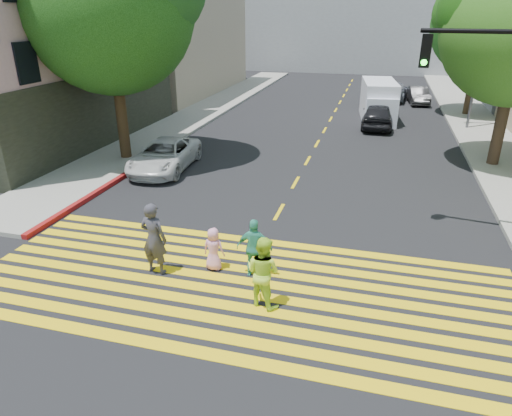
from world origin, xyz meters
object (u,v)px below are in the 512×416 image
at_px(tree_right_far, 484,19).
at_px(pedestrian_woman, 263,272).
at_px(pedestrian_man, 154,239).
at_px(dark_car_parked, 418,95).
at_px(white_sedan, 165,155).
at_px(dark_car_near, 378,115).
at_px(silver_car, 393,91).
at_px(pedestrian_child, 214,249).
at_px(pedestrian_extra, 254,248).
at_px(white_van, 379,102).

relative_size(tree_right_far, pedestrian_woman, 5.01).
xyz_separation_m(pedestrian_man, dark_car_parked, (7.79, 26.56, -0.37)).
xyz_separation_m(pedestrian_man, white_sedan, (-3.46, 7.75, -0.34)).
height_order(dark_car_near, silver_car, dark_car_near).
distance_m(pedestrian_woman, silver_car, 28.40).
distance_m(pedestrian_man, silver_car, 28.24).
bearing_deg(pedestrian_child, pedestrian_extra, -178.21).
distance_m(tree_right_far, dark_car_parked, 6.97).
bearing_deg(white_sedan, pedestrian_woman, -56.63).
relative_size(pedestrian_woman, silver_car, 0.37).
distance_m(tree_right_far, pedestrian_man, 25.79).
distance_m(pedestrian_child, dark_car_near, 17.93).
bearing_deg(white_sedan, pedestrian_extra, -54.76).
xyz_separation_m(pedestrian_man, pedestrian_extra, (2.50, 0.53, -0.19)).
xyz_separation_m(pedestrian_extra, silver_car, (3.53, 27.06, -0.10)).
bearing_deg(dark_car_parked, pedestrian_man, -111.82).
bearing_deg(pedestrian_extra, silver_car, -102.22).
relative_size(tree_right_far, dark_car_near, 2.02).
bearing_deg(pedestrian_extra, dark_car_parked, -106.27).
distance_m(pedestrian_woman, dark_car_near, 18.85).
height_order(silver_car, white_van, white_van).
height_order(pedestrian_child, dark_car_near, dark_car_near).
bearing_deg(pedestrian_man, pedestrian_child, -152.34).
distance_m(pedestrian_woman, pedestrian_child, 2.04).
bearing_deg(dark_car_near, white_sedan, 50.72).
xyz_separation_m(tree_right_far, pedestrian_man, (-10.67, -22.97, -4.87)).
xyz_separation_m(pedestrian_child, pedestrian_extra, (1.11, -0.01, 0.19)).
bearing_deg(silver_car, dark_car_near, 91.15).
bearing_deg(silver_car, pedestrian_woman, 90.62).
height_order(pedestrian_man, pedestrian_woman, pedestrian_man).
xyz_separation_m(pedestrian_child, dark_car_near, (3.72, 17.54, 0.14)).
xyz_separation_m(dark_car_near, silver_car, (0.92, 9.50, -0.05)).
height_order(pedestrian_extra, white_van, white_van).
distance_m(dark_car_near, dark_car_parked, 8.89).
relative_size(pedestrian_man, dark_car_near, 0.45).
bearing_deg(pedestrian_extra, white_sedan, -55.29).
bearing_deg(white_van, pedestrian_extra, -104.18).
xyz_separation_m(silver_car, white_van, (-0.97, -7.46, 0.44)).
height_order(tree_right_far, white_van, tree_right_far).
height_order(white_sedan, white_van, white_van).
bearing_deg(dark_car_near, pedestrian_man, 74.61).
height_order(pedestrian_extra, white_sedan, pedestrian_extra).
bearing_deg(pedestrian_man, pedestrian_woman, 174.23).
bearing_deg(white_van, tree_right_far, 20.19).
xyz_separation_m(pedestrian_child, white_van, (3.67, 19.58, 0.53)).
distance_m(tree_right_far, silver_car, 8.33).
xyz_separation_m(tree_right_far, white_van, (-5.61, -2.85, -4.73)).
bearing_deg(pedestrian_woman, pedestrian_child, -15.49).
height_order(tree_right_far, silver_car, tree_right_far).
distance_m(pedestrian_man, white_van, 20.75).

